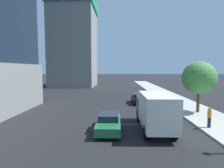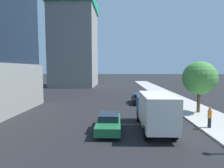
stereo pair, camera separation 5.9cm
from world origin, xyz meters
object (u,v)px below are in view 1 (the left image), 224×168
(car_black, at_px, (138,98))
(pedestrian_orange_shirt, at_px, (209,117))
(construction_building, at_px, (74,39))
(car_green, at_px, (109,122))
(street_tree, at_px, (199,78))
(box_truck, at_px, (155,110))

(car_black, distance_m, pedestrian_orange_shirt, 12.90)
(construction_building, distance_m, car_green, 45.10)
(street_tree, height_order, car_black, street_tree)
(street_tree, xyz_separation_m, car_green, (-10.30, -6.48, -3.46))
(construction_building, distance_m, pedestrian_orange_shirt, 47.55)
(car_black, relative_size, box_truck, 0.67)
(car_green, relative_size, box_truck, 0.68)
(box_truck, bearing_deg, car_green, -176.13)
(street_tree, bearing_deg, pedestrian_orange_shirt, -105.03)
(construction_building, xyz_separation_m, box_truck, (16.41, -40.83, -12.68))
(street_tree, distance_m, car_black, 9.54)
(car_green, bearing_deg, box_truck, 3.87)
(construction_building, bearing_deg, street_tree, -56.64)
(construction_building, xyz_separation_m, street_tree, (22.79, -34.61, -10.29))
(box_truck, relative_size, pedestrian_orange_shirt, 3.93)
(car_black, bearing_deg, pedestrian_orange_shirt, -67.98)
(car_black, height_order, car_green, car_black)
(street_tree, bearing_deg, box_truck, -135.76)
(street_tree, relative_size, car_black, 1.27)
(construction_building, height_order, car_black, construction_building)
(box_truck, bearing_deg, car_black, 90.00)
(car_black, xyz_separation_m, box_truck, (0.00, -12.41, 1.06))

